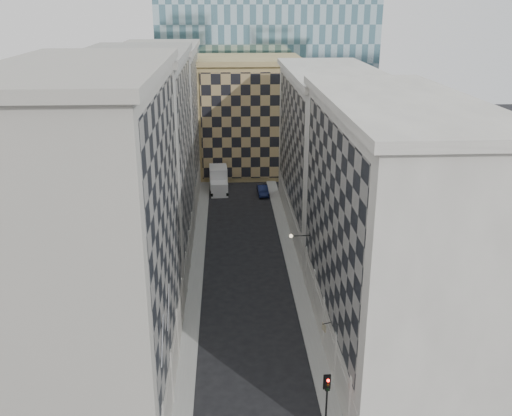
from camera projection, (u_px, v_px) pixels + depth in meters
name	position (u px, v px, depth m)	size (l,w,h in m)	color
sidewalk_west	(197.00, 268.00, 61.56)	(1.50, 100.00, 0.15)	gray
sidewalk_east	(293.00, 266.00, 62.09)	(1.50, 100.00, 0.15)	gray
bldg_left_a	(97.00, 239.00, 39.42)	(10.80, 22.80, 23.70)	#A7A197
bldg_left_b	(141.00, 161.00, 60.23)	(10.80, 22.80, 22.70)	gray
bldg_left_c	(162.00, 124.00, 81.04)	(10.80, 22.80, 21.70)	#A7A197
bldg_right_a	(389.00, 230.00, 44.79)	(10.80, 26.80, 20.70)	#B2AEA3
bldg_right_b	(329.00, 151.00, 70.28)	(10.80, 28.80, 19.70)	#B2AEA3
tan_block	(249.00, 115.00, 94.26)	(16.80, 14.80, 18.80)	#A28A56
church_tower	(234.00, 3.00, 101.38)	(7.20, 7.20, 51.50)	#302C26
flagpoles_left	(165.00, 323.00, 36.30)	(0.10, 6.33, 2.33)	gray
bracket_lamp	(293.00, 236.00, 54.32)	(1.98, 0.36, 0.36)	black
traffic_light	(327.00, 391.00, 37.66)	(0.51, 0.44, 4.06)	black
box_truck	(219.00, 181.00, 86.43)	(2.91, 6.58, 3.55)	white
dark_car	(263.00, 190.00, 84.89)	(1.50, 4.30, 1.42)	#10183C
shop_sign	(324.00, 327.00, 43.56)	(0.70, 0.61, 0.70)	black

